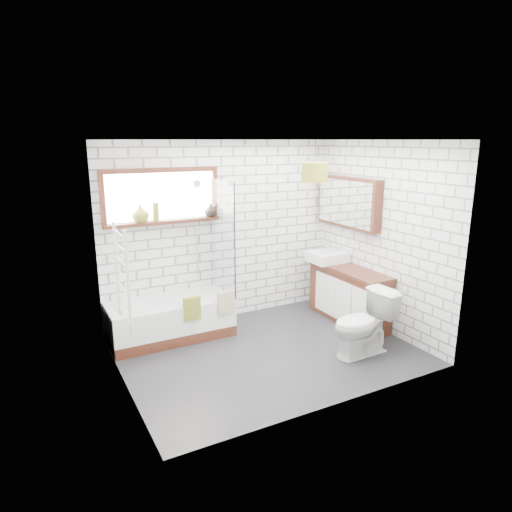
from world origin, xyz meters
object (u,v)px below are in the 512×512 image
bathtub (171,319)px  vanity (349,295)px  pendant (315,172)px  toilet (363,324)px  basin (327,257)px

bathtub → vanity: size_ratio=1.16×
pendant → toilet: bearing=-85.9°
bathtub → toilet: toilet is taller
vanity → basin: (-0.06, 0.45, 0.46)m
toilet → pendant: (-0.07, 0.99, 1.71)m
pendant → bathtub: bearing=163.1°
bathtub → vanity: vanity is taller
bathtub → vanity: bearing=-14.9°
basin → toilet: bearing=-108.7°
basin → pendant: bearing=-145.5°
toilet → pendant: size_ratio=2.34×
vanity → pendant: bearing=171.6°
basin → toilet: size_ratio=0.65×
bathtub → toilet: (1.87, -1.53, 0.14)m
pendant → vanity: bearing=-8.4°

